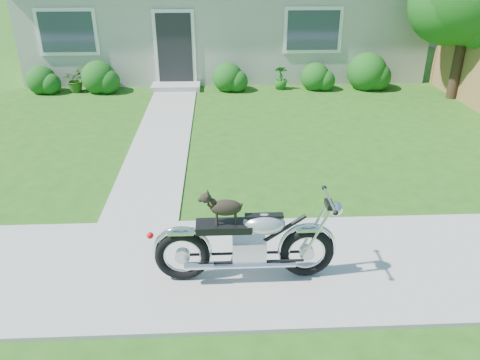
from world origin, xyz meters
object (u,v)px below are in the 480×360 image
at_px(house, 224,0).
at_px(potted_plant_right, 281,78).
at_px(motorcycle_with_dog, 248,242).
at_px(potted_plant_left, 74,79).

height_order(house, potted_plant_right, house).
height_order(potted_plant_right, motorcycle_with_dog, motorcycle_with_dog).
height_order(potted_plant_left, motorcycle_with_dog, motorcycle_with_dog).
distance_m(house, potted_plant_right, 4.20).
relative_size(house, potted_plant_right, 18.56).
relative_size(potted_plant_right, motorcycle_with_dog, 0.31).
relative_size(potted_plant_left, potted_plant_right, 1.04).
xyz_separation_m(potted_plant_left, potted_plant_right, (5.94, 0.00, -0.01)).
distance_m(potted_plant_right, motorcycle_with_dog, 8.95).
bearing_deg(house, potted_plant_left, -141.78).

